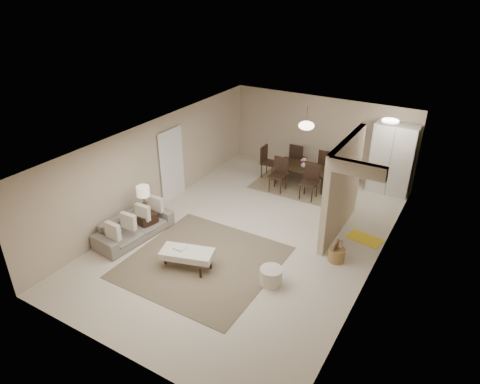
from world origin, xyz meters
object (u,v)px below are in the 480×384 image
Objects in this scene: ottoman_bench at (187,254)px; round_pouf at (271,276)px; side_table at (147,222)px; wicker_basket at (337,255)px; dining_table at (303,176)px; pantry_cabinet at (392,159)px; sofa at (134,227)px.

round_pouf is at bearing -4.54° from ottoman_bench.
side_table is 3.70m from round_pouf.
wicker_basket is 3.97m from dining_table.
sofa is at bearing -129.84° from pantry_cabinet.
ottoman_bench is at bearing -167.56° from round_pouf.
ottoman_bench is at bearing -145.80° from wicker_basket.
dining_table is (0.56, 5.18, -0.04)m from ottoman_bench.
dining_table is at bearing 105.48° from round_pouf.
ottoman_bench is 1.94m from side_table.
round_pouf is (1.88, 0.41, -0.15)m from ottoman_bench.
pantry_cabinet reaches higher than sofa.
pantry_cabinet is at bearing 79.30° from round_pouf.
sofa is 1.88m from ottoman_bench.
sofa is at bearing -97.22° from side_table.
sofa is 5.44m from dining_table.
sofa is 0.40m from side_table.
side_table is at bearing -165.30° from wicker_basket.
side_table reaches higher than ottoman_bench.
round_pouf is at bearing -4.35° from side_table.
pantry_cabinet is 7.53m from sofa.
side_table is at bearing -118.51° from dining_table.
dining_table is at bearing 62.17° from side_table.
side_table is (-4.75, -5.36, -0.80)m from pantry_cabinet.
pantry_cabinet is 2.65m from dining_table.
sofa is 4.07× the size of side_table.
wicker_basket is (2.80, 1.90, -0.18)m from ottoman_bench.
sofa is 1.59× the size of ottoman_bench.
round_pouf is (-1.07, -5.64, -0.86)m from pantry_cabinet.
side_table is at bearing 175.65° from round_pouf.
ottoman_bench is 5.21m from dining_table.
dining_table is at bearing -20.80° from sofa.
pantry_cabinet is 4.25m from wicker_basket.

